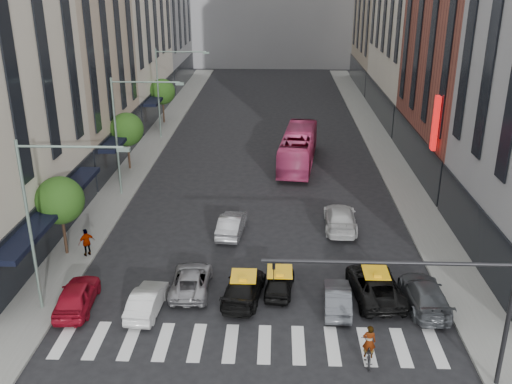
# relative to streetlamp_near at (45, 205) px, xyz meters

# --- Properties ---
(ground) EXTENTS (160.00, 160.00, 0.00)m
(ground) POSITION_rel_streetlamp_near_xyz_m (10.04, -4.00, -5.90)
(ground) COLOR black
(ground) RESTS_ON ground
(sidewalk_left) EXTENTS (3.00, 96.00, 0.15)m
(sidewalk_left) POSITION_rel_streetlamp_near_xyz_m (-1.46, 26.00, -5.83)
(sidewalk_left) COLOR slate
(sidewalk_left) RESTS_ON ground
(sidewalk_right) EXTENTS (3.00, 96.00, 0.15)m
(sidewalk_right) POSITION_rel_streetlamp_near_xyz_m (21.54, 26.00, -5.83)
(sidewalk_right) COLOR slate
(sidewalk_right) RESTS_ON ground
(building_left_b) EXTENTS (8.00, 16.00, 24.00)m
(building_left_b) POSITION_rel_streetlamp_near_xyz_m (-6.96, 24.00, 6.10)
(building_left_b) COLOR tan
(building_left_b) RESTS_ON ground
(building_right_b) EXTENTS (8.00, 18.00, 26.00)m
(building_right_b) POSITION_rel_streetlamp_near_xyz_m (27.04, 23.00, 7.10)
(building_right_b) COLOR brown
(building_right_b) RESTS_ON ground
(tree_near) EXTENTS (2.88, 2.88, 4.95)m
(tree_near) POSITION_rel_streetlamp_near_xyz_m (-1.76, 6.00, -2.25)
(tree_near) COLOR black
(tree_near) RESTS_ON sidewalk_left
(tree_mid) EXTENTS (2.88, 2.88, 4.95)m
(tree_mid) POSITION_rel_streetlamp_near_xyz_m (-1.76, 22.00, -2.25)
(tree_mid) COLOR black
(tree_mid) RESTS_ON sidewalk_left
(tree_far) EXTENTS (2.88, 2.88, 4.95)m
(tree_far) POSITION_rel_streetlamp_near_xyz_m (-1.76, 38.00, -2.25)
(tree_far) COLOR black
(tree_far) RESTS_ON sidewalk_left
(streetlamp_near) EXTENTS (5.38, 0.25, 9.00)m
(streetlamp_near) POSITION_rel_streetlamp_near_xyz_m (0.00, 0.00, 0.00)
(streetlamp_near) COLOR gray
(streetlamp_near) RESTS_ON sidewalk_left
(streetlamp_mid) EXTENTS (5.38, 0.25, 9.00)m
(streetlamp_mid) POSITION_rel_streetlamp_near_xyz_m (0.00, 16.00, 0.00)
(streetlamp_mid) COLOR gray
(streetlamp_mid) RESTS_ON sidewalk_left
(streetlamp_far) EXTENTS (5.38, 0.25, 9.00)m
(streetlamp_far) POSITION_rel_streetlamp_near_xyz_m (0.00, 32.00, 0.00)
(streetlamp_far) COLOR gray
(streetlamp_far) RESTS_ON sidewalk_left
(traffic_signal) EXTENTS (10.10, 0.20, 6.00)m
(traffic_signal) POSITION_rel_streetlamp_near_xyz_m (17.74, -5.00, -1.43)
(traffic_signal) COLOR black
(traffic_signal) RESTS_ON ground
(liberty_sign) EXTENTS (0.30, 0.70, 4.00)m
(liberty_sign) POSITION_rel_streetlamp_near_xyz_m (22.64, 16.00, 0.10)
(liberty_sign) COLOR red
(liberty_sign) RESTS_ON ground
(car_red) EXTENTS (2.02, 4.40, 1.46)m
(car_red) POSITION_rel_streetlamp_near_xyz_m (0.84, 0.23, -5.17)
(car_red) COLOR maroon
(car_red) RESTS_ON ground
(car_white_front) EXTENTS (1.63, 3.99, 1.29)m
(car_white_front) POSITION_rel_streetlamp_near_xyz_m (4.55, 0.04, -5.26)
(car_white_front) COLOR silver
(car_white_front) RESTS_ON ground
(car_silver) EXTENTS (2.20, 4.54, 1.25)m
(car_silver) POSITION_rel_streetlamp_near_xyz_m (6.51, 2.20, -5.28)
(car_silver) COLOR gray
(car_silver) RESTS_ON ground
(taxi_left) EXTENTS (2.47, 4.83, 1.34)m
(taxi_left) POSITION_rel_streetlamp_near_xyz_m (9.44, 1.46, -5.23)
(taxi_left) COLOR black
(taxi_left) RESTS_ON ground
(taxi_center) EXTENTS (1.84, 3.74, 1.23)m
(taxi_center) POSITION_rel_streetlamp_near_xyz_m (11.36, 2.22, -5.29)
(taxi_center) COLOR black
(taxi_center) RESTS_ON ground
(car_grey_mid) EXTENTS (1.54, 3.89, 1.26)m
(car_grey_mid) POSITION_rel_streetlamp_near_xyz_m (14.34, 0.67, -5.27)
(car_grey_mid) COLOR #46494E
(car_grey_mid) RESTS_ON ground
(taxi_right) EXTENTS (2.92, 5.43, 1.45)m
(taxi_right) POSITION_rel_streetlamp_near_xyz_m (16.46, 1.91, -5.18)
(taxi_right) COLOR black
(taxi_right) RESTS_ON ground
(car_grey_curb) EXTENTS (2.07, 4.94, 1.42)m
(car_grey_curb) POSITION_rel_streetlamp_near_xyz_m (18.91, 1.06, -5.19)
(car_grey_curb) COLOR #414449
(car_grey_curb) RESTS_ON ground
(car_row2_left) EXTENTS (1.88, 4.34, 1.39)m
(car_row2_left) POSITION_rel_streetlamp_near_xyz_m (8.17, 9.39, -5.21)
(car_row2_left) COLOR #A3A4A9
(car_row2_left) RESTS_ON ground
(car_row2_right) EXTENTS (2.31, 5.26, 1.50)m
(car_row2_right) POSITION_rel_streetlamp_near_xyz_m (15.47, 10.57, -5.15)
(car_row2_right) COLOR silver
(car_row2_right) RESTS_ON ground
(bus) EXTENTS (3.95, 11.48, 3.13)m
(bus) POSITION_rel_streetlamp_near_xyz_m (13.03, 23.98, -4.34)
(bus) COLOR #C2396D
(bus) RESTS_ON ground
(motorcycle) EXTENTS (0.75, 1.83, 0.94)m
(motorcycle) POSITION_rel_streetlamp_near_xyz_m (15.32, -3.59, -5.44)
(motorcycle) COLOR black
(motorcycle) RESTS_ON ground
(rider) EXTENTS (0.62, 0.44, 1.64)m
(rider) POSITION_rel_streetlamp_near_xyz_m (15.32, -3.59, -4.15)
(rider) COLOR gray
(rider) RESTS_ON motorcycle
(pedestrian_far) EXTENTS (1.06, 0.99, 1.75)m
(pedestrian_far) POSITION_rel_streetlamp_near_xyz_m (-0.36, 5.75, -4.88)
(pedestrian_far) COLOR gray
(pedestrian_far) RESTS_ON sidewalk_left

